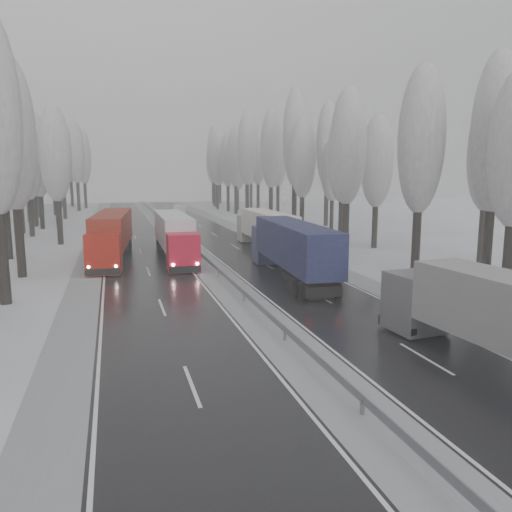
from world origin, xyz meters
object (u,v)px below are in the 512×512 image
truck_blue_box (290,246)px  truck_red_red (112,233)px  truck_cream_box (265,228)px  box_truck_distant (180,212)px  truck_red_white (174,233)px

truck_blue_box → truck_red_red: truck_red_red is taller
truck_blue_box → truck_cream_box: 15.21m
truck_red_red → truck_blue_box: bearing=-37.1°
truck_cream_box → box_truck_distant: 40.35m
truck_blue_box → truck_cream_box: truck_blue_box is taller
truck_red_white → truck_red_red: size_ratio=0.95×
box_truck_distant → truck_red_white: size_ratio=0.42×
box_truck_distant → truck_red_red: (-11.95, -42.73, 1.33)m
truck_cream_box → box_truck_distant: bearing=96.4°
truck_blue_box → box_truck_distant: 55.17m
truck_blue_box → truck_red_white: size_ratio=1.05×
box_truck_distant → truck_red_white: truck_red_white is taller
truck_blue_box → truck_red_red: bearing=140.7°
truck_cream_box → truck_red_red: bearing=-170.1°
truck_blue_box → box_truck_distant: truck_blue_box is taller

